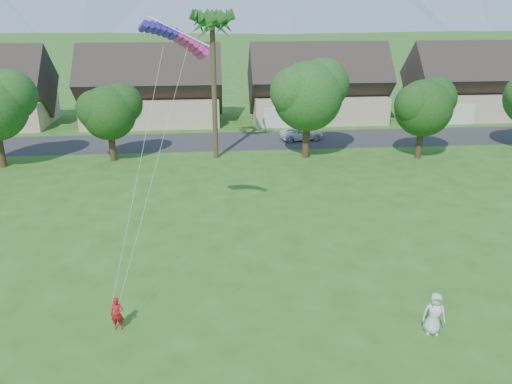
{
  "coord_description": "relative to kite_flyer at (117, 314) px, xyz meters",
  "views": [
    {
      "loc": [
        -2.08,
        -14.35,
        13.29
      ],
      "look_at": [
        0.0,
        10.0,
        3.8
      ],
      "focal_mm": 35.0,
      "sensor_mm": 36.0,
      "label": 1
    }
  ],
  "objects": [
    {
      "name": "street",
      "position": [
        6.45,
        30.01,
        -0.76
      ],
      "size": [
        90.0,
        7.0,
        0.01
      ],
      "primitive_type": "cube",
      "color": "#2D2D30",
      "rests_on": "ground"
    },
    {
      "name": "fan_palm",
      "position": [
        4.45,
        24.51,
        11.04
      ],
      "size": [
        3.0,
        3.0,
        13.8
      ],
      "color": "#4C3D26",
      "rests_on": "ground"
    },
    {
      "name": "houses_row",
      "position": [
        6.94,
        39.01,
        2.68
      ],
      "size": [
        72.75,
        8.19,
        8.86
      ],
      "color": "beige",
      "rests_on": "ground"
    },
    {
      "name": "watcher",
      "position": [
        13.34,
        -1.38,
        0.19
      ],
      "size": [
        1.05,
        0.81,
        1.91
      ],
      "primitive_type": "imported",
      "rotation": [
        0.0,
        0.0,
        -0.23
      ],
      "color": "silver",
      "rests_on": "ground"
    },
    {
      "name": "parked_car",
      "position": [
        13.11,
        30.01,
        -0.16
      ],
      "size": [
        4.64,
        2.78,
        1.21
      ],
      "primitive_type": "imported",
      "rotation": [
        0.0,
        0.0,
        1.76
      ],
      "color": "white",
      "rests_on": "ground"
    },
    {
      "name": "tree_row",
      "position": [
        5.31,
        23.93,
        4.12
      ],
      "size": [
        62.27,
        6.67,
        8.45
      ],
      "color": "#47301C",
      "rests_on": "ground"
    },
    {
      "name": "parafoil_kite",
      "position": [
        2.63,
        7.36,
        10.86
      ],
      "size": [
        3.56,
        1.36,
        0.5
      ],
      "rotation": [
        0.0,
        0.0,
        0.23
      ],
      "color": "#351AC6",
      "rests_on": "ground"
    },
    {
      "name": "kite_flyer",
      "position": [
        0.0,
        0.0,
        0.0
      ],
      "size": [
        0.57,
        0.39,
        1.53
      ],
      "primitive_type": "imported",
      "rotation": [
        0.0,
        0.0,
        -0.05
      ],
      "color": "red",
      "rests_on": "ground"
    }
  ]
}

